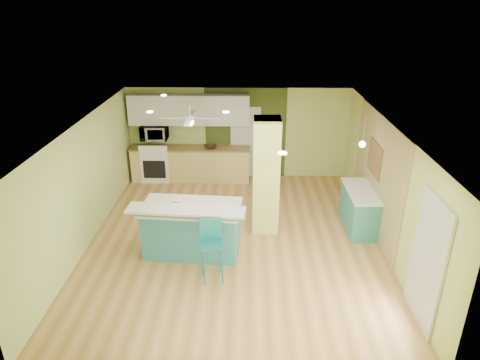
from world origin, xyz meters
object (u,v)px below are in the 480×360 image
peninsula (192,228)px  canister (177,204)px  fruit_bowl (210,147)px  side_counter (359,209)px  bar_stool (211,240)px

peninsula → canister: canister is taller
fruit_bowl → canister: size_ratio=1.90×
side_counter → canister: bearing=-163.9°
bar_stool → fruit_bowl: bearing=83.6°
peninsula → bar_stool: (0.46, -0.84, 0.24)m
bar_stool → side_counter: 3.62m
peninsula → side_counter: size_ratio=1.57×
canister → peninsula: bearing=10.0°
peninsula → bar_stool: peninsula is taller
bar_stool → canister: (-0.70, 0.79, 0.32)m
bar_stool → canister: bearing=120.3°
bar_stool → peninsula: bearing=107.5°
peninsula → bar_stool: bearing=-56.8°
fruit_bowl → side_counter: bearing=-36.7°
peninsula → canister: size_ratio=12.77×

